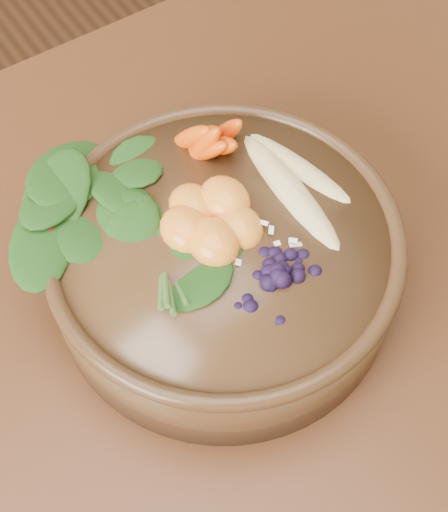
{
  "coord_description": "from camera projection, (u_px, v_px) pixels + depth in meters",
  "views": [
    {
      "loc": [
        0.09,
        -0.17,
        1.29
      ],
      "look_at": [
        0.27,
        0.09,
        0.8
      ],
      "focal_mm": 50.0,
      "sensor_mm": 36.0,
      "label": 1
    }
  ],
  "objects": [
    {
      "name": "blueberry_pile",
      "position": [
        281.0,
        269.0,
        0.52
      ],
      "size": [
        0.14,
        0.12,
        0.04
      ],
      "primitive_type": null,
      "rotation": [
        0.0,
        0.0,
        0.14
      ],
      "color": "black",
      "rests_on": "stoneware_bowl"
    },
    {
      "name": "kale_heap",
      "position": [
        130.0,
        205.0,
        0.55
      ],
      "size": [
        0.21,
        0.19,
        0.04
      ],
      "primitive_type": null,
      "rotation": [
        0.0,
        0.0,
        0.14
      ],
      "color": "#1D4714",
      "rests_on": "stoneware_bowl"
    },
    {
      "name": "coconut_flakes",
      "position": [
        243.0,
        248.0,
        0.55
      ],
      "size": [
        0.1,
        0.08,
        0.01
      ],
      "primitive_type": null,
      "rotation": [
        0.0,
        0.0,
        0.14
      ],
      "color": "white",
      "rests_on": "stoneware_bowl"
    },
    {
      "name": "banana_halves",
      "position": [
        296.0,
        168.0,
        0.58
      ],
      "size": [
        0.07,
        0.16,
        0.03
      ],
      "rotation": [
        0.0,
        0.0,
        0.14
      ],
      "color": "#E0CC84",
      "rests_on": "stoneware_bowl"
    },
    {
      "name": "stoneware_bowl",
      "position": [
        224.0,
        263.0,
        0.59
      ],
      "size": [
        0.32,
        0.32,
        0.08
      ],
      "primitive_type": "cylinder",
      "rotation": [
        0.0,
        0.0,
        0.14
      ],
      "color": "#3F2B18",
      "rests_on": "dining_table"
    },
    {
      "name": "carrot_cluster",
      "position": [
        207.0,
        116.0,
        0.57
      ],
      "size": [
        0.07,
        0.07,
        0.08
      ],
      "primitive_type": null,
      "rotation": [
        0.0,
        0.0,
        0.14
      ],
      "color": "#F44C09",
      "rests_on": "stoneware_bowl"
    },
    {
      "name": "mandarin_cluster",
      "position": [
        211.0,
        210.0,
        0.55
      ],
      "size": [
        0.09,
        0.1,
        0.03
      ],
      "primitive_type": null,
      "rotation": [
        0.0,
        0.0,
        0.14
      ],
      "color": "orange",
      "rests_on": "stoneware_bowl"
    }
  ]
}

